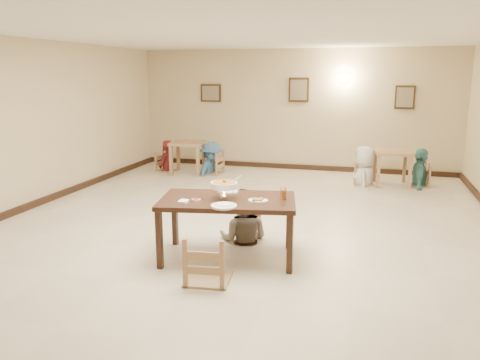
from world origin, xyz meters
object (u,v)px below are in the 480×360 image
(bg_chair_lr, at_px, (211,153))
(bg_diner_c, at_px, (365,146))
(bg_table_left, at_px, (188,147))
(bg_diner_a, at_px, (166,140))
(chair_near, at_px, (208,237))
(main_table, at_px, (228,205))
(main_diner, at_px, (244,189))
(bg_diner_d, at_px, (422,148))
(bg_chair_ll, at_px, (166,153))
(bg_chair_rl, at_px, (364,165))
(bg_table_right, at_px, (393,157))
(chair_far, at_px, (243,208))
(bg_chair_rr, at_px, (421,166))
(bg_diner_b, at_px, (211,142))
(drink_glass, at_px, (283,194))
(curry_warmer, at_px, (224,185))

(bg_chair_lr, bearing_deg, bg_diner_c, 93.44)
(bg_table_left, height_order, bg_diner_a, bg_diner_a)
(chair_near, xyz_separation_m, bg_diner_a, (-3.12, 5.74, 0.24))
(main_table, bearing_deg, main_diner, 77.80)
(bg_diner_c, height_order, bg_diner_d, bg_diner_c)
(main_table, relative_size, bg_chair_lr, 1.78)
(main_diner, relative_size, bg_chair_ll, 1.65)
(main_diner, height_order, bg_chair_ll, main_diner)
(bg_chair_rl, bearing_deg, bg_table_right, -85.85)
(bg_chair_ll, bearing_deg, chair_far, -137.36)
(bg_table_right, xyz_separation_m, bg_chair_rr, (0.59, 0.08, -0.18))
(bg_diner_b, bearing_deg, main_table, -149.43)
(bg_chair_rl, bearing_deg, bg_diner_d, -85.04)
(main_diner, height_order, bg_table_left, main_diner)
(bg_chair_rr, bearing_deg, bg_chair_lr, -88.30)
(main_diner, relative_size, bg_diner_c, 0.91)
(chair_near, bearing_deg, bg_chair_rl, -113.55)
(main_table, bearing_deg, bg_diner_d, 50.46)
(bg_chair_rl, bearing_deg, bg_chair_lr, 86.18)
(drink_glass, distance_m, bg_chair_rl, 4.85)
(bg_diner_b, relative_size, bg_diner_d, 0.95)
(drink_glass, bearing_deg, bg_table_right, 72.31)
(bg_diner_b, bearing_deg, bg_table_right, -81.48)
(main_table, height_order, chair_near, chair_near)
(bg_chair_ll, distance_m, bg_chair_rl, 4.77)
(curry_warmer, height_order, bg_chair_rl, curry_warmer)
(bg_chair_rl, bearing_deg, bg_diner_a, 86.70)
(bg_chair_rl, relative_size, bg_diner_d, 0.53)
(chair_near, relative_size, drink_glass, 6.93)
(bg_chair_lr, bearing_deg, bg_diner_b, 31.89)
(main_table, distance_m, curry_warmer, 0.26)
(bg_chair_rr, xyz_separation_m, bg_diner_d, (0.00, -0.00, 0.39))
(bg_table_left, xyz_separation_m, bg_chair_ll, (-0.59, 0.05, -0.17))
(bg_table_left, bearing_deg, curry_warmer, -63.30)
(main_diner, distance_m, bg_diner_c, 4.48)
(main_table, distance_m, bg_table_right, 5.43)
(bg_table_left, height_order, bg_chair_rr, bg_chair_rr)
(curry_warmer, bearing_deg, bg_diner_c, 71.17)
(bg_diner_b, bearing_deg, bg_diner_c, -82.60)
(bg_chair_rl, bearing_deg, curry_warmer, 159.25)
(bg_diner_d, bearing_deg, bg_chair_ll, 93.97)
(drink_glass, relative_size, bg_diner_a, 0.10)
(bg_chair_rl, xyz_separation_m, bg_diner_c, (0.00, -0.00, 0.41))
(bg_chair_rr, height_order, bg_diner_d, bg_diner_d)
(bg_table_right, distance_m, bg_diner_d, 0.63)
(bg_diner_d, bearing_deg, bg_diner_c, 100.59)
(drink_glass, distance_m, bg_chair_rr, 5.33)
(chair_near, xyz_separation_m, bg_chair_rr, (2.83, 5.77, -0.10))
(bg_table_left, bearing_deg, bg_table_right, 0.02)
(bg_diner_c, bearing_deg, chair_near, -18.17)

